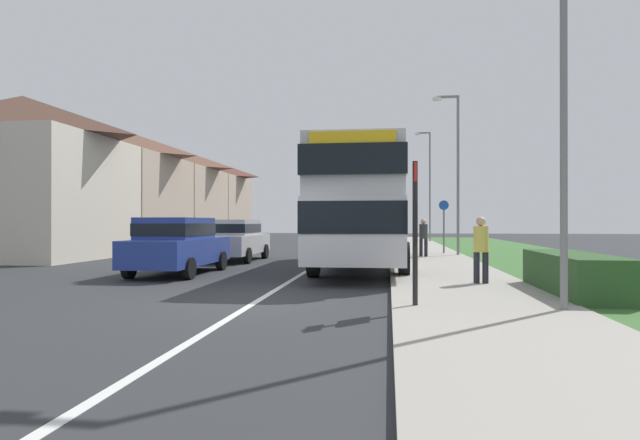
# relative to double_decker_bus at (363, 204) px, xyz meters

# --- Properties ---
(ground_plane) EXTENTS (120.00, 120.00, 0.00)m
(ground_plane) POSITION_rel_double_decker_bus_xyz_m (-1.72, -7.53, -2.14)
(ground_plane) COLOR #2D3033
(lane_marking_centre) EXTENTS (0.14, 60.00, 0.01)m
(lane_marking_centre) POSITION_rel_double_decker_bus_xyz_m (-1.72, 0.47, -2.14)
(lane_marking_centre) COLOR silver
(lane_marking_centre) RESTS_ON ground_plane
(pavement_near_side) EXTENTS (3.20, 68.00, 0.12)m
(pavement_near_side) POSITION_rel_double_decker_bus_xyz_m (2.48, -1.53, -2.08)
(pavement_near_side) COLOR #9E998E
(pavement_near_side) RESTS_ON ground_plane
(grass_verge_seaward) EXTENTS (6.00, 68.00, 0.08)m
(grass_verge_seaward) POSITION_rel_double_decker_bus_xyz_m (6.78, -1.53, -2.10)
(grass_verge_seaward) COLOR #3D6B33
(grass_verge_seaward) RESTS_ON ground_plane
(roadside_hedge) EXTENTS (1.10, 3.74, 0.90)m
(roadside_hedge) POSITION_rel_double_decker_bus_xyz_m (4.58, -6.38, -1.69)
(roadside_hedge) COLOR #2D5128
(roadside_hedge) RESTS_ON ground_plane
(double_decker_bus) EXTENTS (2.80, 11.34, 3.70)m
(double_decker_bus) POSITION_rel_double_decker_bus_xyz_m (0.00, 0.00, 0.00)
(double_decker_bus) COLOR #BCBCC1
(double_decker_bus) RESTS_ON ground_plane
(parked_car_blue) EXTENTS (1.90, 4.49, 1.67)m
(parked_car_blue) POSITION_rel_double_decker_bus_xyz_m (-5.34, -2.81, -1.23)
(parked_car_blue) COLOR navy
(parked_car_blue) RESTS_ON ground_plane
(parked_car_silver) EXTENTS (1.96, 4.52, 1.63)m
(parked_car_silver) POSITION_rel_double_decker_bus_xyz_m (-5.21, 2.59, -1.24)
(parked_car_silver) COLOR #B7B7BC
(parked_car_silver) RESTS_ON ground_plane
(pedestrian_at_stop) EXTENTS (0.34, 0.34, 1.67)m
(pedestrian_at_stop) POSITION_rel_double_decker_bus_xyz_m (2.97, -5.06, -1.17)
(pedestrian_at_stop) COLOR #23232D
(pedestrian_at_stop) RESTS_ON ground_plane
(pedestrian_walking_away) EXTENTS (0.34, 0.34, 1.67)m
(pedestrian_walking_away) POSITION_rel_double_decker_bus_xyz_m (2.26, 4.43, -1.17)
(pedestrian_walking_away) COLOR #23232D
(pedestrian_walking_away) RESTS_ON ground_plane
(bus_stop_sign) EXTENTS (0.09, 0.52, 2.60)m
(bus_stop_sign) POSITION_rel_double_decker_bus_xyz_m (1.28, -8.51, -0.60)
(bus_stop_sign) COLOR black
(bus_stop_sign) RESTS_ON ground_plane
(cycle_route_sign) EXTENTS (0.44, 0.08, 2.52)m
(cycle_route_sign) POSITION_rel_double_decker_bus_xyz_m (3.34, 6.90, -0.72)
(cycle_route_sign) COLOR slate
(cycle_route_sign) RESTS_ON ground_plane
(street_lamp_near) EXTENTS (1.14, 0.20, 7.90)m
(street_lamp_near) POSITION_rel_double_decker_bus_xyz_m (3.58, -8.67, 2.36)
(street_lamp_near) COLOR slate
(street_lamp_near) RESTS_ON ground_plane
(street_lamp_mid) EXTENTS (1.14, 0.20, 7.01)m
(street_lamp_mid) POSITION_rel_double_decker_bus_xyz_m (3.71, 5.71, 1.91)
(street_lamp_mid) COLOR slate
(street_lamp_mid) RESTS_ON ground_plane
(street_lamp_far) EXTENTS (1.14, 0.20, 8.13)m
(street_lamp_far) POSITION_rel_double_decker_bus_xyz_m (3.76, 21.86, 2.48)
(street_lamp_far) COLOR slate
(street_lamp_far) RESTS_ON ground_plane
(house_terrace_far_side) EXTENTS (7.27, 27.57, 6.88)m
(house_terrace_far_side) POSITION_rel_double_decker_bus_xyz_m (-14.51, 13.21, 1.29)
(house_terrace_far_side) COLOR beige
(house_terrace_far_side) RESTS_ON ground_plane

